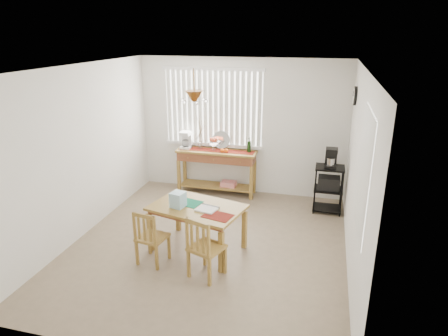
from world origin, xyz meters
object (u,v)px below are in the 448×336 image
(dining_table, at_px, (197,211))
(chair_left, at_px, (151,238))
(wire_cart, at_px, (329,185))
(chair_right, at_px, (205,248))
(cart_items, at_px, (331,158))
(sideboard, at_px, (217,161))

(dining_table, height_order, chair_left, chair_left)
(wire_cart, height_order, dining_table, wire_cart)
(dining_table, distance_m, chair_right, 0.74)
(cart_items, bearing_deg, chair_left, -134.66)
(wire_cart, bearing_deg, sideboard, 170.96)
(wire_cart, height_order, cart_items, cart_items)
(wire_cart, height_order, chair_right, chair_right)
(dining_table, bearing_deg, chair_left, -133.98)
(wire_cart, bearing_deg, chair_right, -121.49)
(cart_items, distance_m, chair_right, 2.95)
(cart_items, xyz_separation_m, dining_table, (-1.82, -1.83, -0.38))
(wire_cart, bearing_deg, cart_items, 90.00)
(dining_table, height_order, chair_right, chair_right)
(sideboard, distance_m, dining_table, 2.18)
(chair_right, bearing_deg, cart_items, 58.60)
(sideboard, xyz_separation_m, cart_items, (2.12, -0.33, 0.34))
(cart_items, bearing_deg, wire_cart, -90.00)
(sideboard, bearing_deg, chair_left, -94.20)
(chair_left, bearing_deg, chair_right, -8.91)
(sideboard, bearing_deg, cart_items, -8.80)
(chair_left, bearing_deg, sideboard, 85.80)
(dining_table, bearing_deg, cart_items, 45.15)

